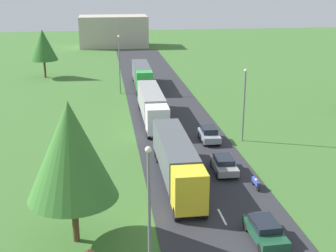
{
  "coord_description": "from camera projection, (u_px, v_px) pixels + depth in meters",
  "views": [
    {
      "loc": [
        -8.16,
        -20.75,
        16.76
      ],
      "look_at": [
        -1.39,
        27.81,
        1.22
      ],
      "focal_mm": 49.85,
      "sensor_mm": 36.0,
      "label": 1
    }
  ],
  "objects": [
    {
      "name": "truck_lead",
      "position": [
        177.0,
        159.0,
        39.48
      ],
      "size": [
        2.5,
        14.17,
        3.58
      ],
      "color": "yellow",
      "rests_on": "road"
    },
    {
      "name": "car_second",
      "position": [
        224.0,
        164.0,
        41.91
      ],
      "size": [
        2.01,
        4.12,
        1.39
      ],
      "color": "gray",
      "rests_on": "road"
    },
    {
      "name": "lamppost_lead",
      "position": [
        149.0,
        209.0,
        25.74
      ],
      "size": [
        0.36,
        0.36,
        8.29
      ],
      "color": "slate",
      "rests_on": "ground"
    },
    {
      "name": "truck_second",
      "position": [
        152.0,
        104.0,
        56.76
      ],
      "size": [
        2.56,
        14.66,
        3.56
      ],
      "color": "white",
      "rests_on": "road"
    },
    {
      "name": "road",
      "position": [
        185.0,
        146.0,
        48.85
      ],
      "size": [
        10.0,
        140.0,
        0.06
      ],
      "primitive_type": "cube",
      "color": "#2B2B30",
      "rests_on": "ground"
    },
    {
      "name": "car_lead",
      "position": [
        265.0,
        230.0,
        31.01
      ],
      "size": [
        2.02,
        4.17,
        1.35
      ],
      "color": "#19472D",
      "rests_on": "road"
    },
    {
      "name": "lane_marking_centre",
      "position": [
        194.0,
        163.0,
        44.29
      ],
      "size": [
        0.16,
        118.92,
        0.01
      ],
      "color": "white",
      "rests_on": "road"
    },
    {
      "name": "lamppost_second",
      "position": [
        244.0,
        101.0,
        49.15
      ],
      "size": [
        0.36,
        0.36,
        7.87
      ],
      "color": "slate",
      "rests_on": "ground"
    },
    {
      "name": "tree_oak",
      "position": [
        43.0,
        45.0,
        80.88
      ],
      "size": [
        4.86,
        4.86,
        8.43
      ],
      "color": "#513823",
      "rests_on": "ground"
    },
    {
      "name": "tree_birch",
      "position": [
        71.0,
        151.0,
        29.31
      ],
      "size": [
        5.87,
        5.87,
        9.66
      ],
      "color": "#513823",
      "rests_on": "ground"
    },
    {
      "name": "distant_building",
      "position": [
        114.0,
        31.0,
        119.34
      ],
      "size": [
        17.12,
        9.76,
        7.75
      ],
      "primitive_type": "cube",
      "color": "#B2A899",
      "rests_on": "ground"
    },
    {
      "name": "car_third",
      "position": [
        209.0,
        134.0,
        49.88
      ],
      "size": [
        1.92,
        3.98,
        1.55
      ],
      "color": "#8C939E",
      "rests_on": "road"
    },
    {
      "name": "truck_third",
      "position": [
        142.0,
        74.0,
        74.6
      ],
      "size": [
        2.64,
        12.67,
        3.52
      ],
      "color": "green",
      "rests_on": "road"
    },
    {
      "name": "lamppost_third",
      "position": [
        119.0,
        62.0,
        69.71
      ],
      "size": [
        0.36,
        0.36,
        8.81
      ],
      "color": "slate",
      "rests_on": "ground"
    },
    {
      "name": "motorcycle_courier",
      "position": [
        255.0,
        182.0,
        38.86
      ],
      "size": [
        0.28,
        1.94,
        0.91
      ],
      "color": "black",
      "rests_on": "road"
    }
  ]
}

